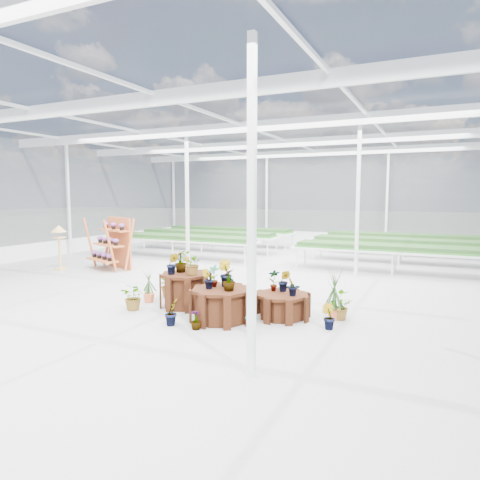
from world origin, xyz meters
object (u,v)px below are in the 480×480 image
at_px(plinth_mid, 222,305).
at_px(plinth_tall, 186,290).
at_px(plinth_low, 282,306).
at_px(shelf_rack, 109,243).
at_px(bird_table, 59,248).

bearing_deg(plinth_mid, plinth_tall, 153.43).
xyz_separation_m(plinth_low, shelf_rack, (-7.11, 2.98, 0.61)).
distance_m(plinth_low, bird_table, 8.71).
bearing_deg(plinth_mid, bird_table, 159.28).
bearing_deg(plinth_tall, bird_table, 160.47).
bearing_deg(bird_table, plinth_tall, -4.82).
bearing_deg(plinth_tall, plinth_mid, -26.57).
distance_m(plinth_mid, shelf_rack, 7.15).
bearing_deg(plinth_low, plinth_tall, -177.40).
xyz_separation_m(plinth_tall, bird_table, (-6.23, 2.21, 0.37)).
xyz_separation_m(plinth_low, bird_table, (-8.43, 2.11, 0.49)).
bearing_deg(plinth_tall, shelf_rack, 147.96).
bearing_deg(shelf_rack, plinth_tall, -9.63).
distance_m(shelf_rack, bird_table, 1.58).
height_order(plinth_mid, plinth_low, plinth_mid).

